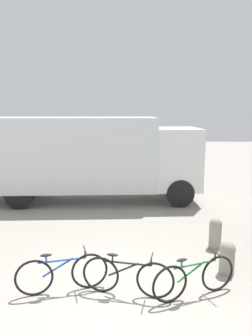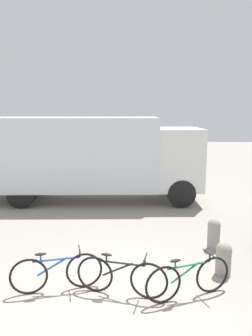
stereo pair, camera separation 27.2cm
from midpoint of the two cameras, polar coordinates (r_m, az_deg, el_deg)
ground_plane at (r=6.51m, az=-3.36°, el=-21.85°), size 60.00×60.00×0.00m
delivery_truck at (r=12.36m, az=-6.97°, el=2.26°), size 8.15×2.77×3.16m
bicycle_near at (r=6.67m, az=-12.26°, el=-17.48°), size 1.69×0.62×0.81m
bicycle_middle at (r=6.43m, az=-1.05°, el=-18.35°), size 1.74×0.47×0.81m
bicycle_far at (r=6.49m, az=10.57°, el=-18.26°), size 1.62×0.77×0.81m
bollard_near_bench at (r=7.45m, az=16.17°, el=-14.53°), size 0.34×0.34×0.72m
bollard_far_bench at (r=8.65m, az=14.41°, el=-10.68°), size 0.32×0.32×0.77m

